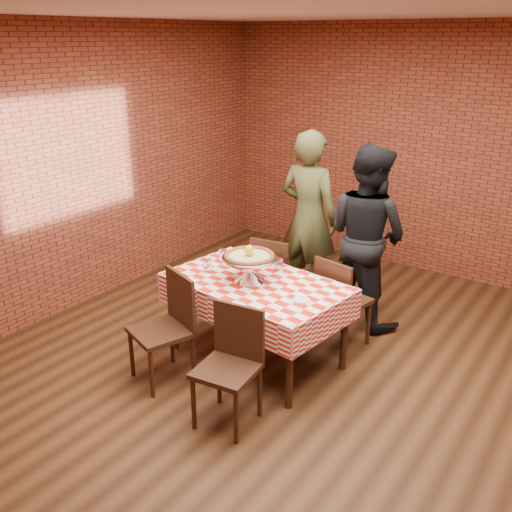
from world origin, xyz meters
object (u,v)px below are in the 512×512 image
object	(u,v)px
table	(256,321)
pizza	(249,257)
water_glass_left	(207,266)
condiment_caddy	(281,263)
chair_near_right	(227,371)
diner_black	(367,236)
chair_near_left	(160,330)
water_glass_right	(222,255)
chair_far_left	(277,276)
pizza_stand	(249,269)
chair_far_right	(344,301)
diner_olive	(309,218)

from	to	relation	value
table	pizza	distance (m)	0.61
water_glass_left	condiment_caddy	distance (m)	0.66
chair_near_right	diner_black	bearing A→B (deg)	80.30
pizza	chair_near_left	world-z (taller)	pizza
condiment_caddy	water_glass_right	bearing A→B (deg)	-161.53
condiment_caddy	chair_far_left	distance (m)	0.71
condiment_caddy	chair_far_left	xyz separation A→B (m)	(-0.35, 0.48, -0.39)
chair_near_right	diner_black	distance (m)	2.18
condiment_caddy	pizza_stand	bearing A→B (deg)	-101.11
pizza	diner_black	world-z (taller)	diner_black
pizza_stand	water_glass_right	size ratio (longest dim) A/B	4.10
chair_near_left	condiment_caddy	bearing A→B (deg)	83.74
chair_far_right	water_glass_right	bearing A→B (deg)	35.01
water_glass_left	diner_olive	bearing A→B (deg)	81.87
chair_far_left	diner_olive	bearing A→B (deg)	-101.11
water_glass_right	diner_black	world-z (taller)	diner_black
chair_far_left	chair_near_left	bearing A→B (deg)	76.49
chair_near_right	diner_black	xyz separation A→B (m)	(0.10, 2.13, 0.45)
table	chair_far_left	world-z (taller)	chair_far_left
chair_far_left	diner_black	size ratio (longest dim) A/B	0.49
table	diner_black	size ratio (longest dim) A/B	0.84
chair_near_left	chair_far_right	distance (m)	1.70
water_glass_left	water_glass_right	world-z (taller)	same
pizza_stand	chair_far_left	world-z (taller)	pizza_stand
water_glass_left	chair_far_right	bearing A→B (deg)	36.75
diner_olive	water_glass_right	bearing A→B (deg)	79.49
water_glass_right	diner_olive	bearing A→B (deg)	78.00
condiment_caddy	chair_far_left	world-z (taller)	condiment_caddy
diner_black	chair_near_left	bearing A→B (deg)	81.72
chair_near_right	chair_far_right	distance (m)	1.55
chair_near_left	diner_olive	world-z (taller)	diner_olive
condiment_caddy	pizza	bearing A→B (deg)	-101.11
pizza_stand	chair_far_right	world-z (taller)	pizza_stand
water_glass_right	chair_near_right	bearing A→B (deg)	-50.98
condiment_caddy	diner_olive	size ratio (longest dim) A/B	0.08
chair_near_left	diner_black	bearing A→B (deg)	85.10
pizza	condiment_caddy	xyz separation A→B (m)	(0.11, 0.34, -0.15)
chair_far_right	diner_olive	bearing A→B (deg)	-30.77
water_glass_right	chair_near_right	world-z (taller)	chair_near_right
table	chair_near_right	world-z (taller)	chair_near_right
chair_near_right	chair_near_left	bearing A→B (deg)	162.51
table	condiment_caddy	xyz separation A→B (m)	(0.05, 0.32, 0.46)
water_glass_right	chair_far_left	size ratio (longest dim) A/B	0.13
diner_black	diner_olive	bearing A→B (deg)	7.38
pizza_stand	diner_black	distance (m)	1.37
condiment_caddy	chair_near_right	bearing A→B (deg)	-69.74
condiment_caddy	diner_black	size ratio (longest dim) A/B	0.08
water_glass_right	chair_far_left	xyz separation A→B (m)	(0.22, 0.60, -0.37)
water_glass_right	chair_near_left	bearing A→B (deg)	-85.95
chair_near_right	diner_olive	world-z (taller)	diner_olive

